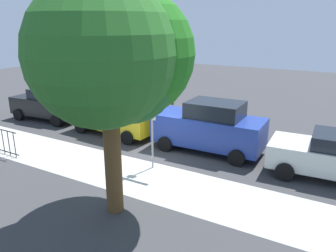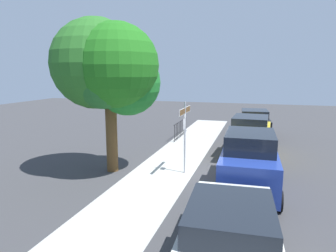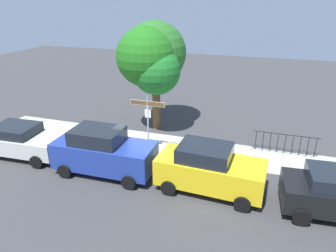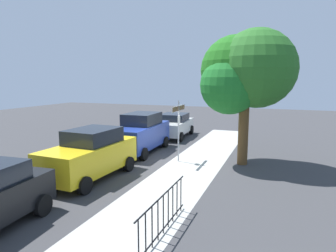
# 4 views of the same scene
# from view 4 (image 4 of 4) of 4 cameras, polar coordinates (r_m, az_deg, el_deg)

# --- Properties ---
(ground_plane) EXTENTS (60.00, 60.00, 0.00)m
(ground_plane) POSITION_cam_4_polar(r_m,az_deg,el_deg) (14.88, 0.38, -6.70)
(ground_plane) COLOR #38383A
(sidewalk_strip) EXTENTS (24.00, 2.60, 0.00)m
(sidewalk_strip) POSITION_cam_4_polar(r_m,az_deg,el_deg) (12.66, 2.75, -9.52)
(sidewalk_strip) COLOR #A6A6A0
(sidewalk_strip) RESTS_ON ground_plane
(street_sign) EXTENTS (1.82, 0.07, 3.00)m
(street_sign) POSITION_cam_4_polar(r_m,az_deg,el_deg) (14.43, 2.03, 1.42)
(street_sign) COLOR #9EA0A5
(street_sign) RESTS_ON ground_plane
(shade_tree) EXTENTS (3.66, 4.44, 6.31)m
(shade_tree) POSITION_cam_4_polar(r_m,az_deg,el_deg) (14.50, 14.36, 9.67)
(shade_tree) COLOR brown
(shade_tree) RESTS_ON ground_plane
(car_silver) EXTENTS (4.39, 2.30, 1.62)m
(car_silver) POSITION_cam_4_polar(r_m,az_deg,el_deg) (20.94, 1.07, 0.18)
(car_silver) COLOR beige
(car_silver) RESTS_ON ground_plane
(car_blue) EXTENTS (4.58, 2.12, 2.15)m
(car_blue) POSITION_cam_4_polar(r_m,az_deg,el_deg) (16.62, -5.28, -1.33)
(car_blue) COLOR navy
(car_blue) RESTS_ON ground_plane
(car_yellow) EXTENTS (4.44, 2.25, 2.01)m
(car_yellow) POSITION_cam_4_polar(r_m,az_deg,el_deg) (12.55, -14.63, -5.21)
(car_yellow) COLOR gold
(car_yellow) RESTS_ON ground_plane
(iron_fence) EXTENTS (3.25, 0.04, 1.07)m
(iron_fence) POSITION_cam_4_polar(r_m,az_deg,el_deg) (8.07, -0.90, -16.33)
(iron_fence) COLOR black
(iron_fence) RESTS_ON ground_plane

